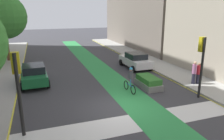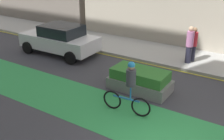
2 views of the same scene
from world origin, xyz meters
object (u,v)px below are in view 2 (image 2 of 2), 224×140
(pedestrian_sidewalk_right_a, at_px, (190,44))
(median_planter, at_px, (140,80))
(pedestrian_sidewalk_right_b, at_px, (193,44))
(car_white_right_far, at_px, (60,39))
(cyclist_in_lane, at_px, (129,87))

(pedestrian_sidewalk_right_a, xyz_separation_m, median_planter, (-3.50, 0.76, -0.65))
(pedestrian_sidewalk_right_a, bearing_deg, median_planter, 167.74)
(pedestrian_sidewalk_right_b, bearing_deg, car_white_right_far, 110.35)
(cyclist_in_lane, bearing_deg, car_white_right_far, 61.72)
(median_planter, bearing_deg, pedestrian_sidewalk_right_b, -12.32)
(car_white_right_far, xyz_separation_m, median_planter, (-1.49, -5.49, -0.40))
(pedestrian_sidewalk_right_a, relative_size, pedestrian_sidewalk_right_b, 1.07)
(cyclist_in_lane, relative_size, median_planter, 0.78)
(car_white_right_far, relative_size, cyclist_in_lane, 2.28)
(cyclist_in_lane, height_order, pedestrian_sidewalk_right_b, cyclist_in_lane)
(car_white_right_far, height_order, median_planter, car_white_right_far)
(cyclist_in_lane, bearing_deg, pedestrian_sidewalk_right_b, -3.87)
(car_white_right_far, bearing_deg, pedestrian_sidewalk_right_a, -72.20)
(car_white_right_far, xyz_separation_m, pedestrian_sidewalk_right_b, (2.35, -6.33, 0.18))
(cyclist_in_lane, xyz_separation_m, pedestrian_sidewalk_right_a, (5.21, -0.30, 0.08))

